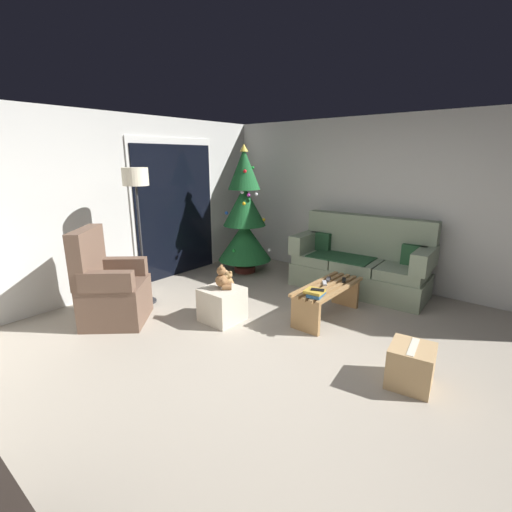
% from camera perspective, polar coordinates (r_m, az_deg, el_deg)
% --- Properties ---
extents(ground_plane, '(7.00, 7.00, 0.00)m').
position_cam_1_polar(ground_plane, '(3.64, 4.62, -16.28)').
color(ground_plane, '#9E9384').
extents(wall_back, '(5.72, 0.12, 2.50)m').
position_cam_1_polar(wall_back, '(5.49, -22.31, 7.37)').
color(wall_back, beige).
rests_on(wall_back, ground).
extents(wall_right, '(0.12, 6.00, 2.50)m').
position_cam_1_polar(wall_right, '(5.73, 21.86, 7.69)').
color(wall_right, beige).
rests_on(wall_right, ground).
extents(patio_door_frame, '(1.60, 0.02, 2.20)m').
position_cam_1_polar(patio_door_frame, '(6.04, -12.66, 7.32)').
color(patio_door_frame, silver).
rests_on(patio_door_frame, ground).
extents(patio_door_glass, '(1.50, 0.02, 2.10)m').
position_cam_1_polar(patio_door_glass, '(6.03, -12.53, 6.84)').
color(patio_door_glass, black).
rests_on(patio_door_glass, ground).
extents(couch, '(0.89, 1.98, 1.08)m').
position_cam_1_polar(couch, '(5.50, 16.16, -1.16)').
color(couch, gray).
rests_on(couch, ground).
extents(coffee_table, '(1.10, 0.40, 0.42)m').
position_cam_1_polar(coffee_table, '(4.48, 11.22, -6.24)').
color(coffee_table, '#9E7547').
rests_on(coffee_table, ground).
extents(remote_graphite, '(0.16, 0.10, 0.02)m').
position_cam_1_polar(remote_graphite, '(4.61, 11.34, -3.63)').
color(remote_graphite, '#333338').
rests_on(remote_graphite, coffee_table).
extents(remote_silver, '(0.15, 0.12, 0.02)m').
position_cam_1_polar(remote_silver, '(4.46, 10.79, -4.22)').
color(remote_silver, '#ADADB2').
rests_on(remote_silver, coffee_table).
extents(remote_black, '(0.16, 0.11, 0.02)m').
position_cam_1_polar(remote_black, '(4.62, 13.73, -3.72)').
color(remote_black, black).
rests_on(remote_black, coffee_table).
extents(book_stack, '(0.26, 0.22, 0.07)m').
position_cam_1_polar(book_stack, '(4.07, 9.39, -5.76)').
color(book_stack, '#285684').
rests_on(book_stack, coffee_table).
extents(cell_phone, '(0.12, 0.16, 0.01)m').
position_cam_1_polar(cell_phone, '(4.06, 9.72, -5.28)').
color(cell_phone, black).
rests_on(cell_phone, book_stack).
extents(christmas_tree, '(0.89, 0.89, 2.11)m').
position_cam_1_polar(christmas_tree, '(6.02, -1.84, 6.02)').
color(christmas_tree, '#4C1E19').
rests_on(christmas_tree, ground).
extents(armchair, '(0.97, 0.97, 1.13)m').
position_cam_1_polar(armchair, '(4.59, -22.05, -4.94)').
color(armchair, brown).
rests_on(armchair, ground).
extents(floor_lamp, '(0.32, 0.32, 1.78)m').
position_cam_1_polar(floor_lamp, '(4.82, -18.40, 9.83)').
color(floor_lamp, '#2D2D30').
rests_on(floor_lamp, ground).
extents(ottoman, '(0.44, 0.44, 0.41)m').
position_cam_1_polar(ottoman, '(4.37, -5.36, -7.63)').
color(ottoman, beige).
rests_on(ottoman, ground).
extents(teddy_bear_chestnut, '(0.21, 0.21, 0.29)m').
position_cam_1_polar(teddy_bear_chestnut, '(4.26, -5.33, -3.61)').
color(teddy_bear_chestnut, brown).
rests_on(teddy_bear_chestnut, ottoman).
extents(teddy_bear_honey_by_tree, '(0.20, 0.20, 0.29)m').
position_cam_1_polar(teddy_bear_honey_by_tree, '(5.39, -4.38, -4.01)').
color(teddy_bear_honey_by_tree, tan).
rests_on(teddy_bear_honey_by_tree, ground).
extents(cardboard_box_taped_mid_floor, '(0.43, 0.41, 0.36)m').
position_cam_1_polar(cardboard_box_taped_mid_floor, '(3.49, 23.29, -15.64)').
color(cardboard_box_taped_mid_floor, tan).
rests_on(cardboard_box_taped_mid_floor, ground).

